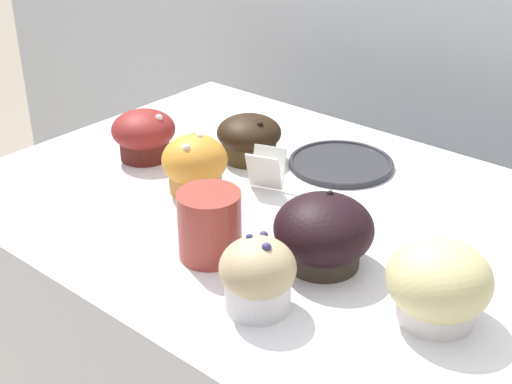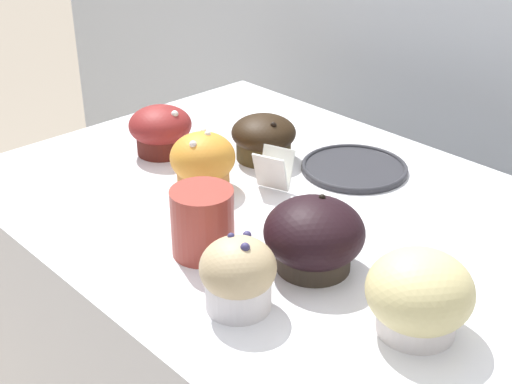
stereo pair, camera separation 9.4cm
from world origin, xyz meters
The scene contains 10 objects.
wall_back centered at (0.00, 0.60, 0.90)m, with size 3.20×0.10×1.80m, color silver.
muffin_front_center centered at (0.23, -0.09, 0.95)m, with size 0.11×0.11×0.09m.
muffin_back_left centered at (-0.32, -0.02, 0.94)m, with size 0.10×0.10×0.08m.
muffin_back_right centered at (0.07, -0.09, 0.95)m, with size 0.12×0.12×0.09m.
muffin_front_left centered at (-0.19, 0.09, 0.94)m, with size 0.10×0.10×0.07m.
muffin_front_right centered at (-0.18, -0.05, 0.94)m, with size 0.10×0.10×0.09m.
muffin_back_center centered at (0.07, -0.20, 0.95)m, with size 0.09×0.09×0.09m.
coffee_cup centered at (-0.05, -0.16, 0.95)m, with size 0.12×0.08×0.09m.
serving_plate centered at (-0.07, 0.16, 0.91)m, with size 0.16×0.16×0.01m.
price_card centered at (-0.11, 0.02, 0.94)m, with size 0.06×0.06×0.06m.
Camera 1 is at (0.49, -0.70, 1.39)m, focal length 50.00 mm.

